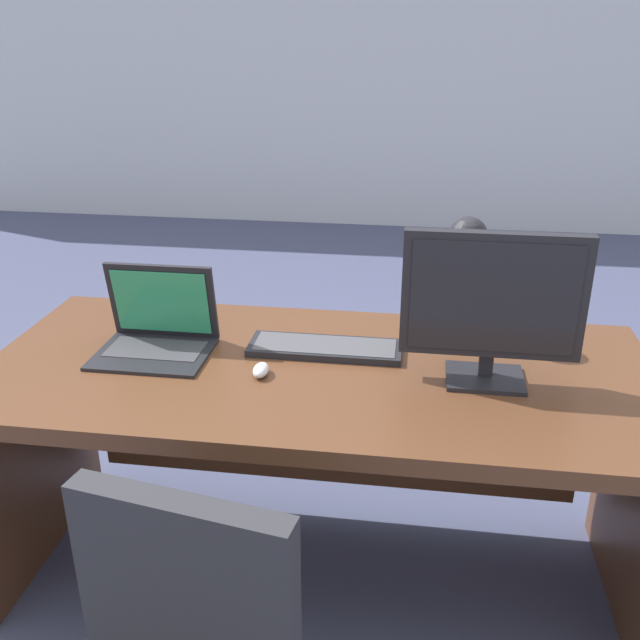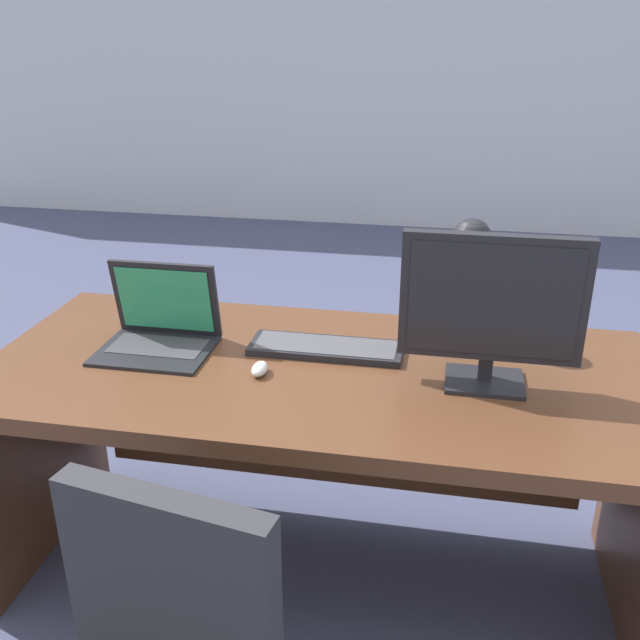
% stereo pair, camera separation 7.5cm
% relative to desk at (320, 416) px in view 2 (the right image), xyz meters
% --- Properties ---
extents(ground, '(12.00, 12.00, 0.00)m').
position_rel_desk_xyz_m(ground, '(0.00, 1.46, -0.54)').
color(ground, '#474C6B').
extents(back_wall, '(10.00, 0.10, 2.80)m').
position_rel_desk_xyz_m(back_wall, '(0.00, 4.14, 0.86)').
color(back_wall, silver).
rests_on(back_wall, ground).
extents(desk, '(1.82, 0.81, 0.73)m').
position_rel_desk_xyz_m(desk, '(0.00, 0.00, 0.00)').
color(desk, '#56331E').
rests_on(desk, ground).
extents(monitor, '(0.45, 0.16, 0.40)m').
position_rel_desk_xyz_m(monitor, '(0.44, -0.06, 0.40)').
color(monitor, black).
rests_on(monitor, desk).
extents(laptop, '(0.32, 0.25, 0.24)m').
position_rel_desk_xyz_m(laptop, '(-0.47, 0.02, 0.25)').
color(laptop, black).
rests_on(laptop, desk).
extents(keyboard, '(0.43, 0.15, 0.02)m').
position_rel_desk_xyz_m(keyboard, '(0.01, 0.05, 0.19)').
color(keyboard, black).
rests_on(keyboard, desk).
extents(mouse, '(0.04, 0.07, 0.03)m').
position_rel_desk_xyz_m(mouse, '(-0.14, -0.12, 0.20)').
color(mouse, silver).
rests_on(mouse, desk).
extents(desk_lamp, '(0.12, 0.14, 0.36)m').
position_rel_desk_xyz_m(desk_lamp, '(0.39, 0.22, 0.44)').
color(desk_lamp, black).
rests_on(desk_lamp, desk).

